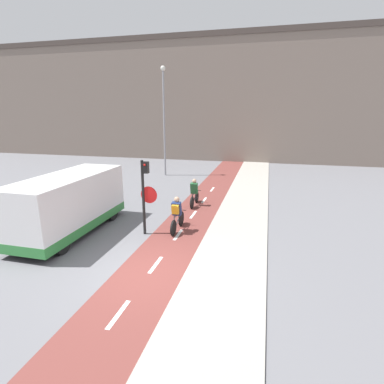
# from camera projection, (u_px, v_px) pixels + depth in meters

# --- Properties ---
(ground_plane) EXTENTS (120.00, 120.00, 0.00)m
(ground_plane) POSITION_uv_depth(u_px,v_px,m) (150.00, 273.00, 9.08)
(ground_plane) COLOR slate
(bike_lane) EXTENTS (2.09, 60.00, 0.02)m
(bike_lane) POSITION_uv_depth(u_px,v_px,m) (150.00, 273.00, 9.08)
(bike_lane) COLOR brown
(bike_lane) RESTS_ON ground_plane
(sidewalk_strip) EXTENTS (2.40, 60.00, 0.05)m
(sidewalk_strip) POSITION_uv_depth(u_px,v_px,m) (223.00, 282.00, 8.54)
(sidewalk_strip) COLOR #A8A399
(sidewalk_strip) RESTS_ON ground_plane
(building_row_background) EXTENTS (60.00, 5.20, 11.95)m
(building_row_background) POSITION_uv_depth(u_px,v_px,m) (238.00, 100.00, 30.45)
(building_row_background) COLOR slate
(building_row_background) RESTS_ON ground_plane
(traffic_light_pole) EXTENTS (0.67, 0.25, 2.98)m
(traffic_light_pole) POSITION_uv_depth(u_px,v_px,m) (145.00, 189.00, 11.54)
(traffic_light_pole) COLOR black
(traffic_light_pole) RESTS_ON ground_plane
(street_lamp_far) EXTENTS (0.36, 0.36, 7.95)m
(street_lamp_far) POSITION_uv_depth(u_px,v_px,m) (164.00, 112.00, 22.08)
(street_lamp_far) COLOR gray
(street_lamp_far) RESTS_ON ground_plane
(cyclist_near) EXTENTS (0.46, 1.74, 1.46)m
(cyclist_near) POSITION_uv_depth(u_px,v_px,m) (177.00, 215.00, 12.16)
(cyclist_near) COLOR black
(cyclist_near) RESTS_ON ground_plane
(cyclist_far) EXTENTS (0.46, 1.68, 1.44)m
(cyclist_far) POSITION_uv_depth(u_px,v_px,m) (194.00, 193.00, 15.51)
(cyclist_far) COLOR black
(cyclist_far) RESTS_ON ground_plane
(van) EXTENTS (1.96, 5.41, 2.36)m
(van) POSITION_uv_depth(u_px,v_px,m) (70.00, 205.00, 11.90)
(van) COLOR white
(van) RESTS_ON ground_plane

